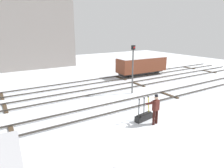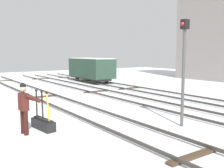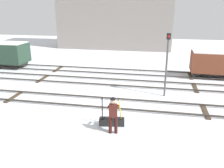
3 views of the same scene
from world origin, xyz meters
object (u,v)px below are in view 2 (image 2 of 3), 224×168
Objects in this scene: rail_worker at (24,105)px; freight_car_near_switch at (91,68)px; switch_lever_frame at (43,123)px; signal_post at (184,62)px.

freight_car_near_switch reaches higher than rail_worker.
switch_lever_frame is 0.81× the size of rail_worker.
rail_worker is (0.20, -0.71, 0.77)m from switch_lever_frame.
rail_worker is at bearing -114.81° from signal_post.
switch_lever_frame is 1.07m from rail_worker.
freight_car_near_switch is at bearing 135.23° from switch_lever_frame.
rail_worker is 0.31× the size of freight_car_near_switch.
switch_lever_frame is 5.70m from signal_post.
rail_worker is 16.59m from freight_car_near_switch.
switch_lever_frame is 16.04m from freight_car_near_switch.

